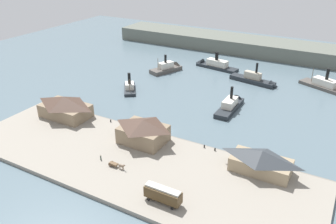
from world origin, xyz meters
The scene contains 19 objects.
ground_plane centered at (0.00, 0.00, 0.00)m, with size 320.00×320.00×0.00m, color slate.
quay_promenade centered at (0.00, -22.00, 0.60)m, with size 110.00×36.00×1.20m, color gray.
seawall_edge centered at (0.00, -3.60, 0.50)m, with size 110.00×0.80×1.00m, color slate.
ferry_shed_west_terminal centered at (-37.01, -9.94, 5.29)m, with size 18.10×11.14×8.05m.
ferry_shed_customs_shed centered at (-2.29, -11.10, 5.16)m, with size 14.50×11.40×7.81m.
ferry_shed_east_terminal centered at (35.14, -8.85, 4.58)m, with size 16.70×8.80×6.66m.
street_tram centered at (17.80, -33.42, 3.73)m, with size 9.56×2.94×4.34m.
horse_cart centered at (-1.09, -27.07, 2.13)m, with size 5.56×1.33×1.87m.
pedestrian_near_east_shed centered at (-7.57, -26.22, 1.95)m, with size 0.41×0.41×1.65m.
mooring_post_center_east centered at (-19.99, -5.42, 1.65)m, with size 0.44×0.44×0.90m, color black.
mooring_post_east centered at (16.41, -4.99, 1.65)m, with size 0.44×0.44×0.90m, color black.
mooring_post_west centered at (20.03, -5.08, 1.65)m, with size 0.44×0.44×0.90m, color black.
ferry_outer_harbor centered at (14.15, 60.61, 1.57)m, with size 24.07×8.84×11.09m.
ferry_near_quay centered at (45.24, 68.23, 1.47)m, with size 24.34×15.38×11.76m.
ferry_mid_harbor centered at (12.93, 29.60, 1.54)m, with size 5.57×21.64×10.94m.
ferry_moored_west centered at (-30.41, 56.57, 1.60)m, with size 12.58×19.13×10.71m.
ferry_departing_north centered at (-13.14, 72.66, 1.58)m, with size 25.05×9.30×10.60m.
ferry_moored_east centered at (-33.65, 26.02, 1.33)m, with size 12.58×15.09×10.07m.
far_headland centered at (0.00, 110.00, 4.00)m, with size 180.00×24.00×8.00m, color #60665B.
Camera 1 is at (51.67, -91.52, 58.73)m, focal length 36.99 mm.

